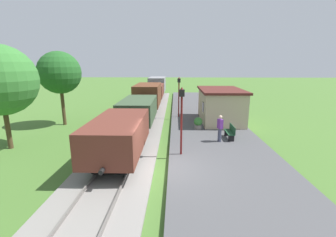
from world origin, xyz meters
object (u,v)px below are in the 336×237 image
(person_waiting, at_px, (220,127))
(lamp_post_near, at_px, (182,109))
(station_hut, at_px, (220,105))
(potted_planter, at_px, (198,123))
(lamp_post_far, at_px, (179,90))
(tree_trackside_mid, at_px, (0,80))
(bench_near_hut, at_px, (230,132))
(freight_train, at_px, (149,97))
(tree_trackside_far, at_px, (60,73))

(person_waiting, relative_size, lamp_post_near, 0.46)
(station_hut, distance_m, potted_planter, 3.56)
(potted_planter, relative_size, lamp_post_far, 0.25)
(person_waiting, xyz_separation_m, tree_trackside_mid, (-13.01, -0.98, 2.98))
(potted_planter, bearing_deg, lamp_post_near, -105.61)
(tree_trackside_mid, bearing_deg, lamp_post_near, -6.77)
(person_waiting, distance_m, lamp_post_near, 3.72)
(tree_trackside_mid, bearing_deg, bench_near_hut, 6.55)
(freight_train, distance_m, tree_trackside_far, 9.49)
(station_hut, relative_size, tree_trackside_far, 0.95)
(freight_train, relative_size, bench_near_hut, 21.73)
(station_hut, xyz_separation_m, lamp_post_near, (-3.55, -7.73, 1.15))
(potted_planter, relative_size, lamp_post_near, 0.25)
(freight_train, distance_m, station_hut, 8.74)
(lamp_post_far, bearing_deg, lamp_post_near, -90.00)
(freight_train, relative_size, lamp_post_far, 8.81)
(potted_planter, xyz_separation_m, tree_trackside_far, (-11.22, 1.95, 3.66))
(lamp_post_near, bearing_deg, station_hut, 65.37)
(freight_train, distance_m, person_waiting, 12.42)
(station_hut, xyz_separation_m, tree_trackside_mid, (-14.05, -6.49, 2.51))
(lamp_post_far, distance_m, tree_trackside_far, 10.19)
(freight_train, xyz_separation_m, lamp_post_near, (3.25, -13.23, 1.28))
(freight_train, bearing_deg, bench_near_hut, -57.62)
(bench_near_hut, bearing_deg, freight_train, 122.38)
(tree_trackside_far, bearing_deg, station_hut, 3.16)
(person_waiting, height_order, potted_planter, person_waiting)
(freight_train, relative_size, lamp_post_near, 8.81)
(potted_planter, xyz_separation_m, lamp_post_far, (-1.41, 4.17, 2.08))
(bench_near_hut, bearing_deg, person_waiting, -143.72)
(lamp_post_near, bearing_deg, person_waiting, 41.57)
(bench_near_hut, xyz_separation_m, lamp_post_far, (-3.34, 6.38, 2.08))
(station_hut, xyz_separation_m, lamp_post_far, (-3.55, 1.48, 1.15))
(lamp_post_near, distance_m, lamp_post_far, 9.21)
(tree_trackside_mid, height_order, tree_trackside_far, tree_trackside_mid)
(station_hut, xyz_separation_m, person_waiting, (-1.04, -5.51, -0.47))
(freight_train, relative_size, tree_trackside_far, 5.33)
(person_waiting, relative_size, tree_trackside_mid, 0.27)
(potted_planter, bearing_deg, bench_near_hut, -48.87)
(station_hut, height_order, tree_trackside_far, tree_trackside_far)
(bench_near_hut, relative_size, lamp_post_near, 0.41)
(lamp_post_far, relative_size, tree_trackside_mid, 0.59)
(lamp_post_near, xyz_separation_m, tree_trackside_mid, (-10.50, 1.25, 1.36))
(person_waiting, height_order, tree_trackside_mid, tree_trackside_mid)
(person_waiting, bearing_deg, lamp_post_far, -87.18)
(station_hut, distance_m, bench_near_hut, 4.99)
(person_waiting, bearing_deg, potted_planter, -85.60)
(station_hut, bearing_deg, tree_trackside_mid, -155.20)
(tree_trackside_mid, bearing_deg, freight_train, 58.83)
(potted_planter, bearing_deg, lamp_post_far, 108.67)
(lamp_post_near, bearing_deg, tree_trackside_mid, 173.23)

